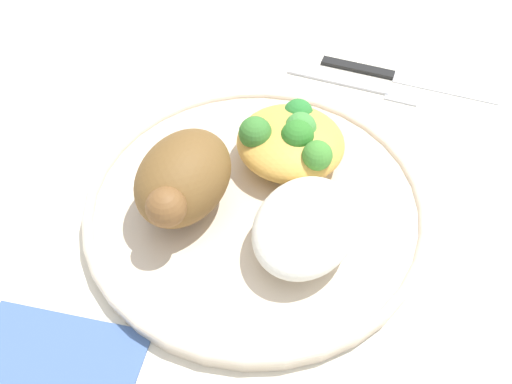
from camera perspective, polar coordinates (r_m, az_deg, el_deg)
The scene contains 8 objects.
ground_plane at distance 0.51m, azimuth -0.00°, elevation -2.09°, with size 2.00×2.00×0.00m, color silver.
plate at distance 0.50m, azimuth -0.00°, elevation -1.39°, with size 0.29×0.29×0.02m.
roasted_chicken at distance 0.47m, azimuth -7.17°, elevation 1.24°, with size 0.10×0.07×0.06m.
rice_pile at distance 0.45m, azimuth 4.81°, elevation -3.34°, with size 0.10×0.08×0.04m, color white.
mac_cheese_with_broccoli at distance 0.51m, azimuth 3.47°, elevation 5.09°, with size 0.09×0.10×0.05m.
fork at distance 0.64m, azimuth 10.11°, elevation 10.18°, with size 0.03×0.14×0.01m.
knife at distance 0.66m, azimuth 13.20°, elevation 11.07°, with size 0.04×0.19×0.01m.
napkin at distance 0.46m, azimuth -19.60°, elevation -16.51°, with size 0.10×0.12×0.00m, color #47669E.
Camera 1 is at (0.28, 0.14, 0.40)m, focal length 41.07 mm.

